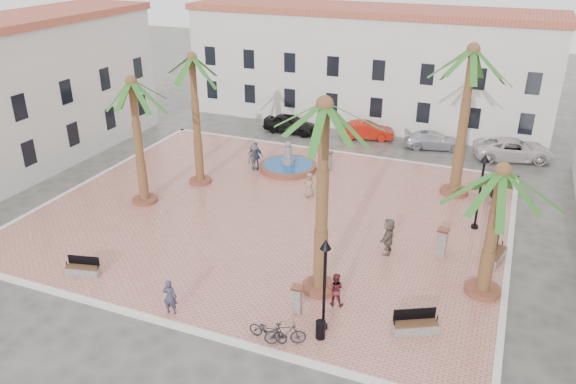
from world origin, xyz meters
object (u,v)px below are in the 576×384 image
cyclist_a (170,297)px  bicycle_a (268,330)px  bollard_e (442,242)px  cyclist_b (335,289)px  palm_sw (133,96)px  pedestrian_north (254,157)px  bench_s (83,269)px  bench_se (415,326)px  palm_s (324,127)px  car_white (513,149)px  pedestrian_fountain_b (255,156)px  pedestrian_east (388,236)px  bollard_n (328,161)px  bench_ne (492,194)px  bollard_se (297,299)px  car_silver (434,140)px  lamppost_e (482,179)px  palm_e (500,188)px  lamppost_s (325,269)px  bench_e (496,255)px  palm_ne (471,67)px  car_red (367,130)px  car_black (291,124)px  palm_nw (193,71)px  bicycle_b (285,334)px

cyclist_a → bicycle_a: size_ratio=0.97×
bollard_e → cyclist_b: cyclist_b is taller
palm_sw → cyclist_b: 15.97m
pedestrian_north → bench_s: bearing=-169.4°
bicycle_a → cyclist_b: bearing=-24.3°
bench_se → bicycle_a: 5.96m
palm_s → car_white: bearing=70.6°
bollard_e → pedestrian_fountain_b: size_ratio=0.77×
pedestrian_east → bench_se: bearing=20.3°
bench_s → pedestrian_east: pedestrian_east is taller
bollard_n → pedestrian_fountain_b: bearing=-161.6°
bench_ne → bollard_se: bearing=140.2°
car_silver → car_white: bearing=-106.5°
lamppost_e → bollard_se: 12.65m
palm_s → lamppost_e: palm_s is taller
palm_e → cyclist_b: 8.08m
bench_ne → lamppost_s: lamppost_s is taller
palm_e → bench_ne: palm_e is taller
lamppost_s → bollard_e: bearing=65.0°
bench_e → cyclist_b: (-6.23, -6.50, 0.51)m
cyclist_a → pedestrian_fountain_b: (-3.63, 16.06, 0.13)m
palm_ne → lamppost_s: palm_ne is taller
cyclist_b → car_red: cyclist_b is taller
bench_s → bollard_e: (15.44, 8.23, 0.51)m
palm_e → pedestrian_east: bearing=159.8°
bench_e → palm_s: bearing=141.7°
lamppost_s → lamppost_e: lamppost_e is taller
bench_se → bollard_se: (-4.91, -0.59, 0.39)m
palm_e → palm_ne: size_ratio=0.68×
palm_sw → bicycle_a: palm_sw is taller
cyclist_a → car_silver: bearing=-119.9°
pedestrian_north → car_silver: (10.60, 9.40, -0.42)m
pedestrian_fountain_b → car_white: (16.28, 8.99, -0.34)m
lamppost_s → palm_s: bearing=112.4°
bicycle_a → car_white: size_ratio=0.30×
palm_ne → lamppost_e: 6.74m
bollard_se → pedestrian_fountain_b: pedestrian_fountain_b is taller
bench_se → bollard_se: 4.96m
palm_s → bicycle_a: size_ratio=5.35×
bench_e → car_black: car_black is taller
car_white → palm_nw: bearing=108.4°
bollard_se → bicycle_a: bollard_se is taller
palm_ne → bicycle_a: 19.34m
palm_e → palm_ne: bearing=103.8°
bicycle_b → bollard_e: bearing=-51.2°
bench_e → cyclist_b: size_ratio=1.22×
palm_s → car_red: bearing=99.5°
palm_ne → bench_se: palm_ne is taller
bench_se → pedestrian_east: size_ratio=0.99×
palm_nw → car_white: palm_nw is taller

